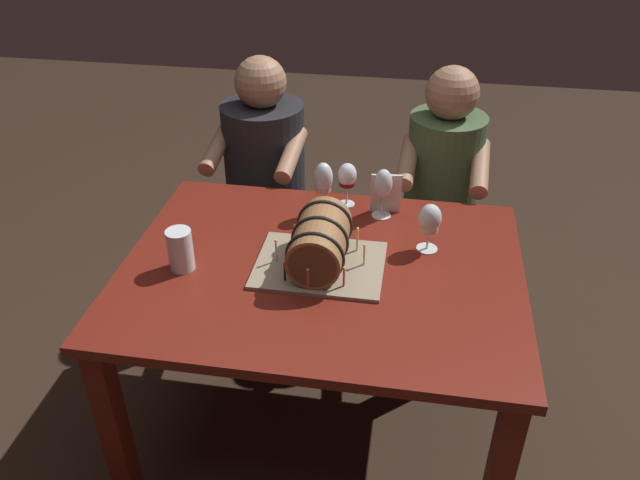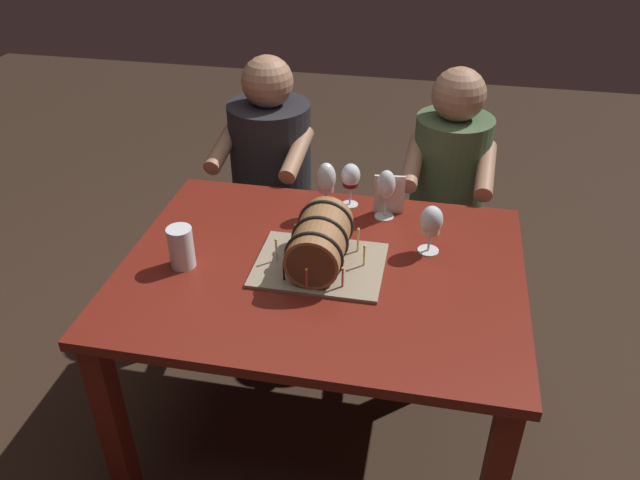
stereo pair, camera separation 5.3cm
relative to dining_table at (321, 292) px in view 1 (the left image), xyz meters
The scene contains 11 objects.
ground_plane 0.62m from the dining_table, ahead, with size 8.00×8.00×0.00m, color #332319.
dining_table is the anchor object (origin of this frame).
barrel_cake 0.19m from the dining_table, 146.70° to the left, with size 0.41×0.32×0.19m.
wine_glass_rose 0.41m from the dining_table, 98.25° to the left, with size 0.07×0.07×0.21m.
wine_glass_empty 0.45m from the dining_table, 65.07° to the left, with size 0.07×0.07×0.19m.
wine_glass_red 0.47m from the dining_table, 86.22° to the left, with size 0.07×0.07×0.17m.
wine_glass_white 0.43m from the dining_table, 25.47° to the left, with size 0.08×0.08×0.17m.
beer_pint 0.48m from the dining_table, 169.86° to the right, with size 0.08×0.08×0.14m.
menu_card 0.45m from the dining_table, 65.25° to the left, with size 0.11×0.01×0.16m, color silver.
person_seated_left 0.90m from the dining_table, 115.58° to the left, with size 0.40×0.49×1.15m.
person_seated_right 0.90m from the dining_table, 64.43° to the left, with size 0.37×0.46×1.15m.
Camera 1 is at (0.27, -1.65, 1.92)m, focal length 35.80 mm.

